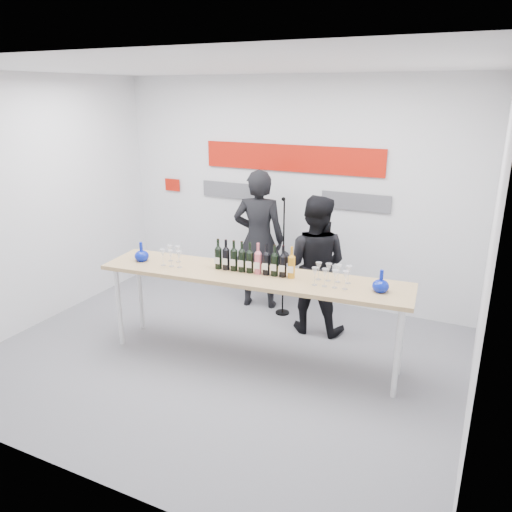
{
  "coord_description": "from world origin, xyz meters",
  "views": [
    {
      "loc": [
        2.44,
        -4.2,
        2.78
      ],
      "look_at": [
        0.31,
        0.26,
        1.15
      ],
      "focal_mm": 35.0,
      "sensor_mm": 36.0,
      "label": 1
    }
  ],
  "objects_px": {
    "presenter_left": "(259,240)",
    "mic_stand": "(283,280)",
    "tasting_table": "(252,281)",
    "presenter_right": "(314,265)"
  },
  "relations": [
    {
      "from": "presenter_right",
      "to": "mic_stand",
      "type": "distance_m",
      "value": 0.67
    },
    {
      "from": "tasting_table",
      "to": "mic_stand",
      "type": "relative_size",
      "value": 2.13
    },
    {
      "from": "tasting_table",
      "to": "mic_stand",
      "type": "bearing_deg",
      "value": 91.65
    },
    {
      "from": "mic_stand",
      "to": "presenter_right",
      "type": "bearing_deg",
      "value": -7.84
    },
    {
      "from": "tasting_table",
      "to": "presenter_right",
      "type": "height_order",
      "value": "presenter_right"
    },
    {
      "from": "presenter_left",
      "to": "mic_stand",
      "type": "bearing_deg",
      "value": 149.02
    },
    {
      "from": "presenter_left",
      "to": "presenter_right",
      "type": "xyz_separation_m",
      "value": [
        0.9,
        -0.38,
        -0.09
      ]
    },
    {
      "from": "presenter_right",
      "to": "mic_stand",
      "type": "relative_size",
      "value": 1.07
    },
    {
      "from": "tasting_table",
      "to": "mic_stand",
      "type": "height_order",
      "value": "mic_stand"
    },
    {
      "from": "tasting_table",
      "to": "mic_stand",
      "type": "distance_m",
      "value": 1.3
    }
  ]
}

